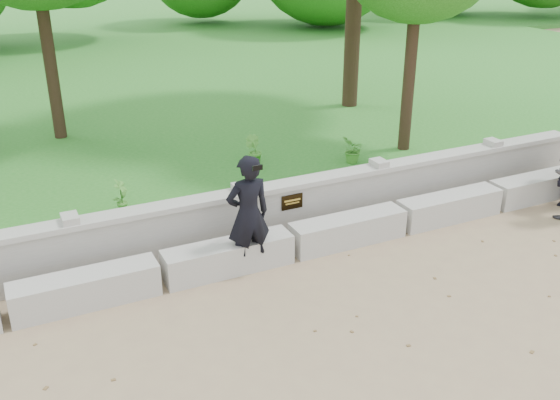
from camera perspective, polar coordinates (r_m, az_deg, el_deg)
The scene contains 8 objects.
ground at distance 8.07m, azimuth 7.17°, elevation -10.99°, with size 80.00×80.00×0.00m, color #907B58.
lawn at distance 20.34m, azimuth -14.75°, elevation 10.30°, with size 40.00×22.00×0.25m, color #226C1D.
concrete_bench at distance 9.36m, azimuth 1.00°, elevation -3.95°, with size 11.90×0.45×0.45m.
parapet_wall at distance 9.82m, azimuth -0.82°, elevation -1.01°, with size 12.50×0.35×0.90m.
man_main at distance 8.71m, azimuth -2.92°, elevation -1.36°, with size 0.64×0.57×1.76m.
shrub_a at distance 10.52m, azimuth -14.31°, elevation 0.41°, with size 0.30×0.21×0.58m, color #458B2F.
shrub_b at distance 12.26m, azimuth -2.43°, elevation 4.55°, with size 0.33×0.27×0.60m, color #458B2F.
shrub_c at distance 12.46m, azimuth 6.69°, elevation 4.53°, with size 0.47×0.41×0.53m, color #458B2F.
Camera 1 is at (-3.75, -5.49, 4.56)m, focal length 40.00 mm.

